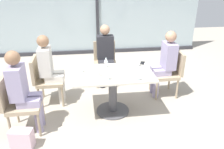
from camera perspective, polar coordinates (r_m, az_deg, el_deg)
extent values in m
plane|color=#A89E8E|center=(3.97, 0.20, -9.18)|extent=(12.00, 12.00, 0.00)
cube|color=#A5B7BC|center=(6.55, -3.80, 16.85)|extent=(5.93, 0.03, 2.70)
cube|color=#2D2D33|center=(6.52, -3.78, 16.82)|extent=(0.08, 0.06, 2.70)
cube|color=#2D2D33|center=(6.81, -3.48, 5.91)|extent=(5.93, 0.10, 0.10)
cube|color=silver|center=(3.63, 0.21, 0.25)|extent=(1.27, 0.81, 0.04)
cylinder|color=#4C4C51|center=(3.79, 0.20, -4.80)|extent=(0.14, 0.14, 0.69)
cylinder|color=#4C4C51|center=(3.96, 0.20, -9.03)|extent=(0.56, 0.56, 0.02)
cube|color=tan|center=(3.57, -21.08, -7.27)|extent=(0.46, 0.46, 0.06)
cube|color=tan|center=(3.53, -25.61, -4.01)|extent=(0.05, 0.46, 0.42)
cylinder|color=tan|center=(3.48, -17.93, -12.06)|extent=(0.04, 0.04, 0.39)
cylinder|color=tan|center=(3.80, -17.02, -8.53)|extent=(0.04, 0.04, 0.39)
cylinder|color=tan|center=(3.58, -24.37, -12.08)|extent=(0.04, 0.04, 0.39)
cylinder|color=tan|center=(3.90, -22.88, -8.66)|extent=(0.04, 0.04, 0.39)
cube|color=tan|center=(4.74, -1.61, 2.36)|extent=(0.46, 0.46, 0.06)
cube|color=tan|center=(4.90, -1.97, 6.05)|extent=(0.46, 0.05, 0.42)
cylinder|color=tan|center=(4.64, -3.77, -1.26)|extent=(0.04, 0.04, 0.39)
cylinder|color=tan|center=(4.68, 1.12, -0.98)|extent=(0.04, 0.04, 0.39)
cylinder|color=tan|center=(5.00, -4.11, 0.69)|extent=(0.04, 0.04, 0.39)
cylinder|color=tan|center=(5.04, 0.43, 0.94)|extent=(0.04, 0.04, 0.39)
cube|color=tan|center=(4.42, 13.07, -0.01)|extent=(0.46, 0.46, 0.06)
cube|color=tan|center=(4.42, 16.41, 3.00)|extent=(0.05, 0.46, 0.42)
cylinder|color=tan|center=(4.62, 9.65, -1.69)|extent=(0.04, 0.04, 0.39)
cylinder|color=tan|center=(4.28, 11.18, -4.00)|extent=(0.04, 0.04, 0.39)
cylinder|color=tan|center=(4.75, 14.28, -1.37)|extent=(0.04, 0.04, 0.39)
cylinder|color=tan|center=(4.42, 16.11, -3.59)|extent=(0.04, 0.04, 0.39)
cube|color=tan|center=(4.19, -15.20, -1.61)|extent=(0.46, 0.46, 0.06)
cube|color=tan|center=(4.14, -18.98, 1.21)|extent=(0.05, 0.46, 0.42)
cylinder|color=tan|center=(4.09, -12.38, -5.51)|extent=(0.04, 0.04, 0.39)
cylinder|color=tan|center=(4.44, -12.05, -2.97)|extent=(0.04, 0.04, 0.39)
cylinder|color=tan|center=(4.15, -17.90, -5.74)|extent=(0.04, 0.04, 0.39)
cylinder|color=tan|center=(4.50, -17.13, -3.22)|extent=(0.04, 0.04, 0.39)
cylinder|color=#9E93B7|center=(3.56, -18.11, -10.64)|extent=(0.11, 0.11, 0.45)
cube|color=#9E93B7|center=(3.43, -20.29, -6.80)|extent=(0.32, 0.13, 0.11)
cylinder|color=#9E93B7|center=(3.70, -17.68, -9.06)|extent=(0.11, 0.11, 0.45)
cube|color=#9E93B7|center=(3.58, -19.75, -5.33)|extent=(0.32, 0.13, 0.11)
cube|color=#9E93B7|center=(3.41, -22.84, -1.81)|extent=(0.20, 0.34, 0.48)
sphere|color=#936B4C|center=(3.28, -23.85, 3.86)|extent=(0.20, 0.20, 0.20)
cylinder|color=#28282D|center=(4.65, -2.45, -0.73)|extent=(0.11, 0.11, 0.45)
cube|color=#28282D|center=(4.63, -2.63, 2.91)|extent=(0.13, 0.32, 0.11)
cylinder|color=#28282D|center=(4.67, -0.25, -0.60)|extent=(0.11, 0.11, 0.45)
cube|color=#28282D|center=(4.65, -0.42, 3.03)|extent=(0.13, 0.32, 0.11)
cube|color=#28282D|center=(4.66, -1.74, 6.93)|extent=(0.34, 0.20, 0.48)
sphere|color=tan|center=(4.57, -1.79, 11.24)|extent=(0.20, 0.20, 0.20)
cylinder|color=#9E93B7|center=(4.52, 10.37, -1.93)|extent=(0.11, 0.11, 0.45)
cube|color=#9E93B7|center=(4.43, 11.82, 1.40)|extent=(0.32, 0.13, 0.11)
cylinder|color=#9E93B7|center=(4.37, 11.06, -2.96)|extent=(0.11, 0.11, 0.45)
cube|color=#9E93B7|center=(4.28, 12.58, 0.47)|extent=(0.32, 0.13, 0.11)
cube|color=#9E93B7|center=(4.30, 14.17, 4.65)|extent=(0.20, 0.34, 0.48)
sphere|color=tan|center=(4.19, 14.67, 9.28)|extent=(0.20, 0.20, 0.20)
cylinder|color=silver|center=(4.18, -12.65, -4.43)|extent=(0.11, 0.11, 0.45)
cube|color=silver|center=(4.06, -14.35, -1.02)|extent=(0.32, 0.13, 0.11)
cylinder|color=silver|center=(4.33, -12.49, -3.29)|extent=(0.11, 0.11, 0.45)
cube|color=silver|center=(4.23, -14.12, 0.01)|extent=(0.32, 0.13, 0.11)
cube|color=silver|center=(4.05, -16.47, 3.20)|extent=(0.20, 0.34, 0.48)
sphere|color=#936B4C|center=(3.94, -17.09, 8.08)|extent=(0.20, 0.20, 0.20)
cylinder|color=silver|center=(3.37, -1.07, -1.30)|extent=(0.06, 0.06, 0.00)
cylinder|color=silver|center=(3.35, -1.08, -0.61)|extent=(0.01, 0.01, 0.08)
cone|color=silver|center=(3.32, -1.09, 0.80)|extent=(0.07, 0.07, 0.09)
cylinder|color=silver|center=(3.82, -1.51, 1.87)|extent=(0.06, 0.06, 0.00)
cylinder|color=silver|center=(3.81, -1.51, 2.50)|extent=(0.01, 0.01, 0.08)
cone|color=silver|center=(3.77, -1.53, 3.77)|extent=(0.07, 0.07, 0.09)
cylinder|color=silver|center=(3.38, 6.61, -1.42)|extent=(0.06, 0.06, 0.00)
cylinder|color=silver|center=(3.36, 6.65, -0.72)|extent=(0.01, 0.01, 0.08)
cone|color=silver|center=(3.32, 6.72, 0.68)|extent=(0.07, 0.07, 0.09)
cylinder|color=silver|center=(3.68, -7.88, 0.69)|extent=(0.06, 0.06, 0.00)
cylinder|color=silver|center=(3.66, -7.92, 1.33)|extent=(0.01, 0.01, 0.08)
cone|color=silver|center=(3.62, -8.00, 2.64)|extent=(0.07, 0.07, 0.09)
cylinder|color=silver|center=(3.89, 6.60, 2.11)|extent=(0.06, 0.06, 0.00)
cylinder|color=silver|center=(3.87, 6.63, 2.73)|extent=(0.01, 0.01, 0.08)
cone|color=silver|center=(3.84, 6.69, 3.98)|extent=(0.07, 0.07, 0.09)
cylinder|color=white|center=(3.48, -3.54, 0.25)|extent=(0.08, 0.08, 0.09)
cube|color=black|center=(4.03, 7.69, 2.90)|extent=(0.12, 0.16, 0.01)
cube|color=beige|center=(3.40, -21.80, -14.84)|extent=(0.32, 0.21, 0.28)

